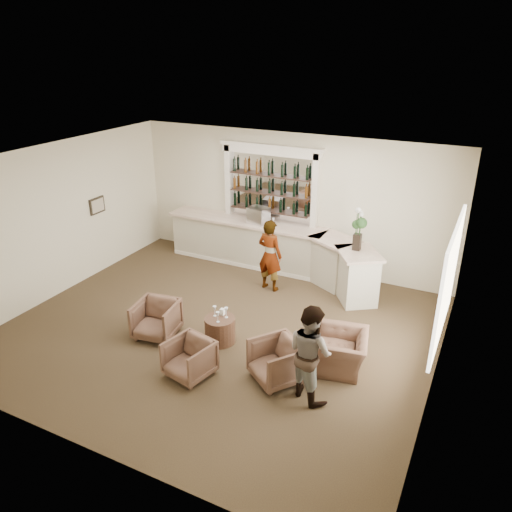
{
  "coord_description": "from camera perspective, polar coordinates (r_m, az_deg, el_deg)",
  "views": [
    {
      "loc": [
        4.39,
        -7.21,
        5.24
      ],
      "look_at": [
        0.37,
        0.9,
        1.3
      ],
      "focal_mm": 35.0,
      "sensor_mm": 36.0,
      "label": 1
    }
  ],
  "objects": [
    {
      "name": "flower_vase",
      "position": [
        10.62,
        11.62,
        3.34
      ],
      "size": [
        0.25,
        0.25,
        0.94
      ],
      "color": "black",
      "rests_on": "bar_counter"
    },
    {
      "name": "back_bar_alcove",
      "position": [
        12.12,
        1.62,
        8.14
      ],
      "size": [
        2.64,
        0.25,
        3.0
      ],
      "color": "white",
      "rests_on": "ground"
    },
    {
      "name": "wine_glass_tbl_b",
      "position": [
        9.29,
        -3.41,
        -6.47
      ],
      "size": [
        0.07,
        0.07,
        0.21
      ],
      "primitive_type": null,
      "color": "white",
      "rests_on": "cocktail_table"
    },
    {
      "name": "napkin_holder",
      "position": [
        9.41,
        -3.86,
        -6.38
      ],
      "size": [
        0.08,
        0.08,
        0.12
      ],
      "primitive_type": "cube",
      "color": "white",
      "rests_on": "cocktail_table"
    },
    {
      "name": "wine_glass_bar_left",
      "position": [
        12.11,
        -0.87,
        4.23
      ],
      "size": [
        0.07,
        0.07,
        0.21
      ],
      "primitive_type": null,
      "color": "white",
      "rests_on": "bar_counter"
    },
    {
      "name": "armchair_right",
      "position": [
        8.42,
        2.39,
        -11.95
      ],
      "size": [
        1.09,
        1.09,
        0.72
      ],
      "primitive_type": "imported",
      "rotation": [
        0.0,
        0.0,
        -0.64
      ],
      "color": "brown",
      "rests_on": "ground"
    },
    {
      "name": "wine_glass_tbl_c",
      "position": [
        9.16,
        -4.39,
        -6.97
      ],
      "size": [
        0.07,
        0.07,
        0.21
      ],
      "primitive_type": null,
      "color": "white",
      "rests_on": "cocktail_table"
    },
    {
      "name": "room_shell",
      "position": [
        9.43,
        -1.62,
        5.58
      ],
      "size": [
        8.04,
        7.02,
        3.32
      ],
      "color": "beige",
      "rests_on": "ground"
    },
    {
      "name": "wine_glass_tbl_a",
      "position": [
        9.35,
        -4.74,
        -6.3
      ],
      "size": [
        0.07,
        0.07,
        0.21
      ],
      "primitive_type": null,
      "color": "white",
      "rests_on": "cocktail_table"
    },
    {
      "name": "armchair_far",
      "position": [
        8.86,
        9.75,
        -10.66
      ],
      "size": [
        1.04,
        1.13,
        0.63
      ],
      "primitive_type": "imported",
      "rotation": [
        0.0,
        0.0,
        -1.36
      ],
      "color": "brown",
      "rests_on": "ground"
    },
    {
      "name": "wine_glass_bar_right",
      "position": [
        11.91,
        1.99,
        3.88
      ],
      "size": [
        0.07,
        0.07,
        0.21
      ],
      "primitive_type": null,
      "color": "white",
      "rests_on": "bar_counter"
    },
    {
      "name": "guest",
      "position": [
        7.88,
        6.21,
        -10.88
      ],
      "size": [
        0.99,
        0.92,
        1.62
      ],
      "primitive_type": "imported",
      "rotation": [
        0.0,
        0.0,
        2.61
      ],
      "color": "gray",
      "rests_on": "ground"
    },
    {
      "name": "espresso_machine",
      "position": [
        12.07,
        0.28,
        4.66
      ],
      "size": [
        0.52,
        0.46,
        0.4
      ],
      "primitive_type": "cube",
      "rotation": [
        0.0,
        0.0,
        -0.17
      ],
      "color": "silver",
      "rests_on": "bar_counter"
    },
    {
      "name": "armchair_center",
      "position": [
        8.6,
        -7.63,
        -11.55
      ],
      "size": [
        0.85,
        0.86,
        0.66
      ],
      "primitive_type": "imported",
      "rotation": [
        0.0,
        0.0,
        -0.22
      ],
      "color": "brown",
      "rests_on": "ground"
    },
    {
      "name": "cocktail_table",
      "position": [
        9.46,
        -4.13,
        -8.41
      ],
      "size": [
        0.58,
        0.58,
        0.5
      ],
      "primitive_type": "cylinder",
      "color": "brown",
      "rests_on": "ground"
    },
    {
      "name": "armchair_left",
      "position": [
        9.74,
        -11.33,
        -7.11
      ],
      "size": [
        0.87,
        0.89,
        0.71
      ],
      "primitive_type": "imported",
      "rotation": [
        0.0,
        0.0,
        0.16
      ],
      "color": "brown",
      "rests_on": "ground"
    },
    {
      "name": "bar_counter",
      "position": [
        12.11,
        2.17,
        0.82
      ],
      "size": [
        5.72,
        1.8,
        1.14
      ],
      "color": "beige",
      "rests_on": "ground"
    },
    {
      "name": "sommelier",
      "position": [
        11.11,
        1.6,
        0.1
      ],
      "size": [
        0.66,
        0.49,
        1.66
      ],
      "primitive_type": "imported",
      "rotation": [
        0.0,
        0.0,
        2.98
      ],
      "color": "gray",
      "rests_on": "ground"
    },
    {
      "name": "ground",
      "position": [
        9.93,
        -4.24,
        -8.41
      ],
      "size": [
        8.0,
        8.0,
        0.0
      ],
      "primitive_type": "plane",
      "color": "#4F3F27",
      "rests_on": "ground"
    }
  ]
}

